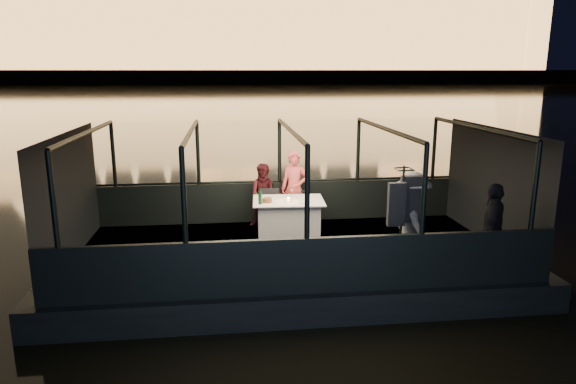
{
  "coord_description": "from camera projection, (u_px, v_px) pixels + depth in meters",
  "views": [
    {
      "loc": [
        -1.16,
        -9.28,
        3.86
      ],
      "look_at": [
        0.0,
        0.4,
        1.55
      ],
      "focal_mm": 32.0,
      "sensor_mm": 36.0,
      "label": 1
    }
  ],
  "objects": [
    {
      "name": "amber_candle",
      "position": [
        288.0,
        200.0,
        10.43
      ],
      "size": [
        0.07,
        0.07,
        0.08
      ],
      "primitive_type": "cylinder",
      "rotation": [
        0.0,
        0.0,
        0.39
      ],
      "color": "#FF9D3F",
      "rests_on": "dining_table_central"
    },
    {
      "name": "plate_near",
      "position": [
        302.0,
        202.0,
        10.36
      ],
      "size": [
        0.26,
        0.26,
        0.01
      ],
      "primitive_type": "cylinder",
      "rotation": [
        0.0,
        0.0,
        0.24
      ],
      "color": "silver",
      "rests_on": "dining_table_central"
    },
    {
      "name": "person_woman_coral",
      "position": [
        294.0,
        192.0,
        11.28
      ],
      "size": [
        0.69,
        0.57,
        1.66
      ],
      "primitive_type": "imported",
      "rotation": [
        0.0,
        0.0,
        -0.32
      ],
      "color": "#DF5151",
      "rests_on": "boat_deck"
    },
    {
      "name": "chair_port_right",
      "position": [
        302.0,
        208.0,
        11.13
      ],
      "size": [
        0.37,
        0.37,
        0.8
      ],
      "primitive_type": "cube",
      "rotation": [
        0.0,
        0.0,
        -0.0
      ],
      "color": "black",
      "rests_on": "boat_deck"
    },
    {
      "name": "river_water",
      "position": [
        233.0,
        94.0,
        87.28
      ],
      "size": [
        500.0,
        500.0,
        0.0
      ],
      "primitive_type": "plane",
      "color": "black",
      "rests_on": "ground"
    },
    {
      "name": "bread_basket",
      "position": [
        267.0,
        200.0,
        10.38
      ],
      "size": [
        0.24,
        0.24,
        0.08
      ],
      "primitive_type": "cylinder",
      "rotation": [
        0.0,
        0.0,
        -0.18
      ],
      "color": "brown",
      "rests_on": "dining_table_central"
    },
    {
      "name": "person_man_maroon",
      "position": [
        265.0,
        193.0,
        11.21
      ],
      "size": [
        0.73,
        0.6,
        1.4
      ],
      "primitive_type": "imported",
      "rotation": [
        0.0,
        0.0,
        -0.12
      ],
      "color": "#3F1117",
      "rests_on": "boat_deck"
    },
    {
      "name": "wine_bottle",
      "position": [
        260.0,
        197.0,
        10.21
      ],
      "size": [
        0.07,
        0.07,
        0.33
      ],
      "primitive_type": "cylinder",
      "rotation": [
        0.0,
        0.0,
        -0.02
      ],
      "color": "#153C1B",
      "rests_on": "dining_table_central"
    },
    {
      "name": "passenger_stripe",
      "position": [
        412.0,
        221.0,
        8.8
      ],
      "size": [
        0.69,
        1.14,
        1.71
      ],
      "primitive_type": "imported",
      "rotation": [
        0.0,
        0.0,
        1.64
      ],
      "color": "silver",
      "rests_on": "boat_deck"
    },
    {
      "name": "chair_port_left",
      "position": [
        270.0,
        210.0,
        11.03
      ],
      "size": [
        0.41,
        0.41,
        0.87
      ],
      "primitive_type": "cube",
      "rotation": [
        0.0,
        0.0,
        -0.02
      ],
      "color": "black",
      "rests_on": "boat_deck"
    },
    {
      "name": "wine_glass_red",
      "position": [
        292.0,
        195.0,
        10.59
      ],
      "size": [
        0.08,
        0.08,
        0.2
      ],
      "primitive_type": null,
      "rotation": [
        0.0,
        0.0,
        -0.14
      ],
      "color": "white",
      "rests_on": "dining_table_central"
    },
    {
      "name": "cabin_roof_glass",
      "position": [
        291.0,
        130.0,
        9.35
      ],
      "size": [
        8.0,
        4.0,
        0.02
      ],
      "primitive_type": null,
      "color": "#99B2B2",
      "rests_on": "boat_deck"
    },
    {
      "name": "end_wall_fore",
      "position": [
        68.0,
        198.0,
        9.15
      ],
      "size": [
        0.02,
        4.0,
        2.3
      ],
      "primitive_type": null,
      "color": "black",
      "rests_on": "boat_deck"
    },
    {
      "name": "boat_deck",
      "position": [
        290.0,
        251.0,
        9.88
      ],
      "size": [
        8.0,
        4.0,
        0.04
      ],
      "primitive_type": "cube",
      "color": "black",
      "rests_on": "boat_hull"
    },
    {
      "name": "gunwale_starboard",
      "position": [
        307.0,
        266.0,
        7.84
      ],
      "size": [
        8.0,
        0.08,
        0.9
      ],
      "primitive_type": "cube",
      "color": "black",
      "rests_on": "boat_deck"
    },
    {
      "name": "coat_stand",
      "position": [
        401.0,
        223.0,
        8.52
      ],
      "size": [
        0.58,
        0.5,
        1.86
      ],
      "primitive_type": null,
      "rotation": [
        0.0,
        0.0,
        0.18
      ],
      "color": "black",
      "rests_on": "boat_deck"
    },
    {
      "name": "wine_glass_white",
      "position": [
        261.0,
        199.0,
        10.29
      ],
      "size": [
        0.08,
        0.08,
        0.19
      ],
      "primitive_type": null,
      "rotation": [
        0.0,
        0.0,
        -0.37
      ],
      "color": "silver",
      "rests_on": "dining_table_central"
    },
    {
      "name": "canopy_ribs",
      "position": [
        291.0,
        192.0,
        9.61
      ],
      "size": [
        8.0,
        4.0,
        2.3
      ],
      "primitive_type": null,
      "color": "black",
      "rests_on": "boat_deck"
    },
    {
      "name": "passenger_dark",
      "position": [
        493.0,
        227.0,
        8.47
      ],
      "size": [
        0.86,
        0.99,
        1.59
      ],
      "primitive_type": "imported",
      "rotation": [
        0.0,
        0.0,
        4.11
      ],
      "color": "black",
      "rests_on": "boat_deck"
    },
    {
      "name": "boat_hull",
      "position": [
        290.0,
        274.0,
        9.99
      ],
      "size": [
        8.6,
        4.4,
        1.0
      ],
      "primitive_type": "cube",
      "color": "black",
      "rests_on": "river_water"
    },
    {
      "name": "dining_table_central",
      "position": [
        288.0,
        218.0,
        10.64
      ],
      "size": [
        1.51,
        1.13,
        0.77
      ],
      "primitive_type": "cube",
      "rotation": [
        0.0,
        0.0,
        -0.06
      ],
      "color": "silver",
      "rests_on": "boat_deck"
    },
    {
      "name": "embankment",
      "position": [
        228.0,
        78.0,
        212.64
      ],
      "size": [
        400.0,
        140.0,
        6.0
      ],
      "primitive_type": "cube",
      "color": "#423D33",
      "rests_on": "ground"
    },
    {
      "name": "end_wall_aft",
      "position": [
        492.0,
        186.0,
        10.07
      ],
      "size": [
        0.02,
        4.0,
        2.3
      ],
      "primitive_type": null,
      "color": "black",
      "rests_on": "boat_deck"
    },
    {
      "name": "cabin_glass_port",
      "position": [
        279.0,
        152.0,
        11.44
      ],
      "size": [
        8.0,
        0.02,
        1.4
      ],
      "primitive_type": null,
      "color": "#99B2B2",
      "rests_on": "gunwale_port"
    },
    {
      "name": "cabin_glass_starboard",
      "position": [
        307.0,
        193.0,
        7.58
      ],
      "size": [
        8.0,
        0.02,
        1.4
      ],
      "primitive_type": null,
      "color": "#99B2B2",
      "rests_on": "gunwale_starboard"
    },
    {
      "name": "gunwale_port",
      "position": [
        280.0,
        201.0,
        11.71
      ],
      "size": [
        8.0,
        0.08,
        0.9
      ],
      "primitive_type": "cube",
      "color": "black",
      "rests_on": "boat_deck"
    },
    {
      "name": "plate_far",
      "position": [
        267.0,
        198.0,
        10.65
      ],
      "size": [
        0.27,
        0.27,
        0.01
      ],
      "primitive_type": "cylinder",
      "rotation": [
        0.0,
        0.0,
        -0.28
      ],
      "color": "silver",
      "rests_on": "dining_table_central"
    }
  ]
}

